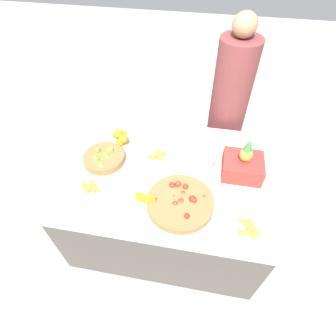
{
  "coord_description": "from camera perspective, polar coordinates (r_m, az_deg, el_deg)",
  "views": [
    {
      "loc": [
        0.23,
        -1.29,
        2.26
      ],
      "look_at": [
        0.0,
        0.0,
        0.81
      ],
      "focal_mm": 28.0,
      "sensor_mm": 36.0,
      "label": 1
    }
  ],
  "objects": [
    {
      "name": "banana_bunch_front_right",
      "position": [
        1.76,
        17.41,
        -12.52
      ],
      "size": [
        0.16,
        0.16,
        0.06
      ],
      "color": "gold",
      "rests_on": "market_table"
    },
    {
      "name": "lime_bowl",
      "position": [
        2.11,
        -13.78,
        2.16
      ],
      "size": [
        0.32,
        0.32,
        0.09
      ],
      "color": "olive",
      "rests_on": "market_table"
    },
    {
      "name": "price_sign",
      "position": [
        1.78,
        -4.88,
        -6.78
      ],
      "size": [
        0.14,
        0.03,
        0.11
      ],
      "rotation": [
        0.0,
        0.0,
        -0.18
      ],
      "color": "orange",
      "rests_on": "market_table"
    },
    {
      "name": "metal_bowl",
      "position": [
        2.05,
        6.18,
        2.5
      ],
      "size": [
        0.31,
        0.31,
        0.09
      ],
      "color": "#B7B7BF",
      "rests_on": "market_table"
    },
    {
      "name": "banana_bunch_back_center",
      "position": [
        2.1,
        -2.31,
        2.8
      ],
      "size": [
        0.17,
        0.16,
        0.04
      ],
      "color": "gold",
      "rests_on": "market_table"
    },
    {
      "name": "ground_plane",
      "position": [
        2.61,
        0.0,
        -11.97
      ],
      "size": [
        12.0,
        12.0,
        0.0
      ],
      "primitive_type": "plane",
      "color": "#ADA599"
    },
    {
      "name": "tomato_basket",
      "position": [
        1.79,
        2.69,
        -7.44
      ],
      "size": [
        0.46,
        0.46,
        0.09
      ],
      "color": "olive",
      "rests_on": "market_table"
    },
    {
      "name": "orange_pile",
      "position": [
        2.23,
        -10.17,
        6.6
      ],
      "size": [
        0.13,
        0.18,
        0.13
      ],
      "color": "orange",
      "rests_on": "market_table"
    },
    {
      "name": "banana_bunch_front_center",
      "position": [
        1.96,
        -16.56,
        -4.06
      ],
      "size": [
        0.18,
        0.15,
        0.03
      ],
      "color": "gold",
      "rests_on": "market_table"
    },
    {
      "name": "vendor_person",
      "position": [
        2.62,
        12.73,
        11.6
      ],
      "size": [
        0.34,
        0.34,
        1.63
      ],
      "color": "brown",
      "rests_on": "ground_plane"
    },
    {
      "name": "market_table",
      "position": [
        2.29,
        0.0,
        -7.2
      ],
      "size": [
        1.59,
        1.18,
        0.76
      ],
      "color": "#4C4742",
      "rests_on": "ground_plane"
    },
    {
      "name": "produce_crate",
      "position": [
        2.0,
        15.95,
        0.6
      ],
      "size": [
        0.29,
        0.25,
        0.33
      ],
      "color": "#B22D28",
      "rests_on": "market_table"
    }
  ]
}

